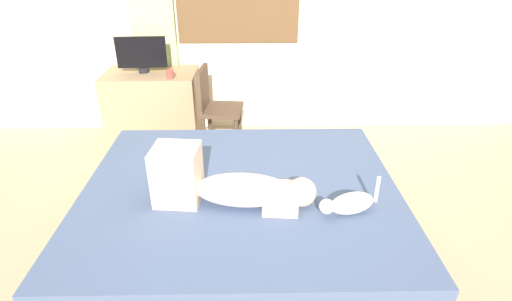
% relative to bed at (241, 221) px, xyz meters
% --- Properties ---
extents(ground_plane, '(16.00, 16.00, 0.00)m').
position_rel_bed_xyz_m(ground_plane, '(0.06, -0.19, -0.26)').
color(ground_plane, tan).
extents(bed, '(2.02, 1.77, 0.53)m').
position_rel_bed_xyz_m(bed, '(0.00, 0.00, 0.00)').
color(bed, '#997A56').
rests_on(bed, ground).
extents(person_lying, '(0.94, 0.34, 0.34)m').
position_rel_bed_xyz_m(person_lying, '(-0.08, -0.15, 0.38)').
color(person_lying, silver).
rests_on(person_lying, bed).
extents(cat, '(0.35, 0.18, 0.21)m').
position_rel_bed_xyz_m(cat, '(0.61, -0.29, 0.34)').
color(cat, silver).
rests_on(cat, bed).
extents(desk, '(0.90, 0.56, 0.74)m').
position_rel_bed_xyz_m(desk, '(-0.92, 1.76, 0.11)').
color(desk, '#997A56').
rests_on(desk, ground).
extents(tv_monitor, '(0.48, 0.10, 0.35)m').
position_rel_bed_xyz_m(tv_monitor, '(-0.98, 1.76, 0.66)').
color(tv_monitor, black).
rests_on(tv_monitor, desk).
extents(cup, '(0.07, 0.07, 0.08)m').
position_rel_bed_xyz_m(cup, '(-0.68, 1.56, 0.52)').
color(cup, '#B23D38').
rests_on(cup, desk).
extents(chair_by_desk, '(0.42, 0.42, 0.86)m').
position_rel_bed_xyz_m(chair_by_desk, '(-0.27, 1.47, 0.25)').
color(chair_by_desk, '#4C3828').
rests_on(chair_by_desk, ground).
extents(curtain_left, '(0.44, 0.06, 2.46)m').
position_rel_bed_xyz_m(curtain_left, '(-0.90, 2.04, 0.97)').
color(curtain_left, '#ADCC75').
rests_on(curtain_left, ground).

